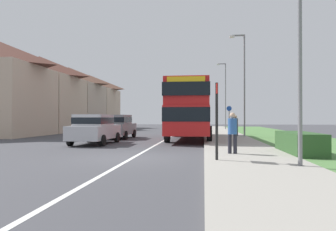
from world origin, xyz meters
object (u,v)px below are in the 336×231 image
object	(u,v)px
bus_stop_sign	(217,116)
pedestrian_walking_away	(236,124)
pedestrian_at_stop	(232,131)
cycle_route_sign	(229,118)
double_decker_bus	(190,108)
street_lamp_mid	(243,79)
street_lamp_far	(225,92)
parked_car_silver	(95,128)
parked_car_grey	(118,126)
street_lamp_near	(296,12)

from	to	relation	value
bus_stop_sign	pedestrian_walking_away	bearing A→B (deg)	81.71
pedestrian_at_stop	cycle_route_sign	distance (m)	15.44
double_decker_bus	street_lamp_mid	world-z (taller)	street_lamp_mid
double_decker_bus	bus_stop_sign	bearing A→B (deg)	-83.02
cycle_route_sign	bus_stop_sign	bearing A→B (deg)	-95.94
cycle_route_sign	street_lamp_far	size ratio (longest dim) A/B	0.31
parked_car_silver	double_decker_bus	bearing A→B (deg)	40.26
bus_stop_sign	street_lamp_far	distance (m)	28.37
parked_car_silver	parked_car_grey	xyz separation A→B (m)	(-0.02, 4.75, 0.01)
parked_car_grey	bus_stop_sign	bearing A→B (deg)	-60.16
double_decker_bus	pedestrian_walking_away	distance (m)	4.39
bus_stop_sign	street_lamp_far	bearing A→B (deg)	85.64
pedestrian_walking_away	parked_car_silver	bearing A→B (deg)	-140.47
double_decker_bus	parked_car_silver	xyz separation A→B (m)	(-5.15, -4.36, -1.23)
double_decker_bus	cycle_route_sign	size ratio (longest dim) A/B	3.96
cycle_route_sign	street_lamp_near	distance (m)	18.42
pedestrian_walking_away	street_lamp_far	size ratio (longest dim) A/B	0.20
parked_car_grey	pedestrian_walking_away	size ratio (longest dim) A/B	2.45
parked_car_grey	bus_stop_sign	world-z (taller)	bus_stop_sign
street_lamp_mid	street_lamp_near	bearing A→B (deg)	-91.21
parked_car_silver	street_lamp_mid	distance (m)	11.68
pedestrian_at_stop	street_lamp_near	size ratio (longest dim) A/B	0.21
parked_car_grey	bus_stop_sign	distance (m)	13.09
double_decker_bus	pedestrian_at_stop	distance (m)	9.41
pedestrian_at_stop	street_lamp_far	distance (m)	26.59
parked_car_grey	street_lamp_near	xyz separation A→B (m)	(8.69, -12.28, 3.54)
pedestrian_walking_away	bus_stop_sign	bearing A→B (deg)	-98.29
double_decker_bus	bus_stop_sign	size ratio (longest dim) A/B	3.84
parked_car_grey	pedestrian_walking_away	world-z (taller)	parked_car_grey
double_decker_bus	parked_car_grey	world-z (taller)	double_decker_bus
parked_car_silver	street_lamp_near	distance (m)	12.02
street_lamp_near	bus_stop_sign	bearing A→B (deg)	156.66
bus_stop_sign	street_lamp_near	bearing A→B (deg)	-23.34
street_lamp_near	street_lamp_mid	size ratio (longest dim) A/B	1.02
parked_car_silver	cycle_route_sign	world-z (taller)	cycle_route_sign
pedestrian_walking_away	bus_stop_sign	size ratio (longest dim) A/B	0.64
street_lamp_far	parked_car_grey	bearing A→B (deg)	-117.28
cycle_route_sign	street_lamp_far	world-z (taller)	street_lamp_far
street_lamp_mid	street_lamp_far	distance (m)	14.92
bus_stop_sign	cycle_route_sign	bearing A→B (deg)	84.06
pedestrian_walking_away	cycle_route_sign	distance (m)	3.68
street_lamp_mid	pedestrian_at_stop	bearing A→B (deg)	-99.09
bus_stop_sign	double_decker_bus	bearing A→B (deg)	96.98
parked_car_grey	cycle_route_sign	bearing A→B (deg)	35.32
street_lamp_mid	bus_stop_sign	bearing A→B (deg)	-100.66
street_lamp_near	street_lamp_far	size ratio (longest dim) A/B	0.95
parked_car_silver	pedestrian_at_stop	distance (m)	8.59
cycle_route_sign	street_lamp_far	bearing A→B (deg)	88.14
parked_car_silver	bus_stop_sign	world-z (taller)	bus_stop_sign
parked_car_silver	pedestrian_walking_away	xyz separation A→B (m)	(8.46, 6.98, 0.06)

